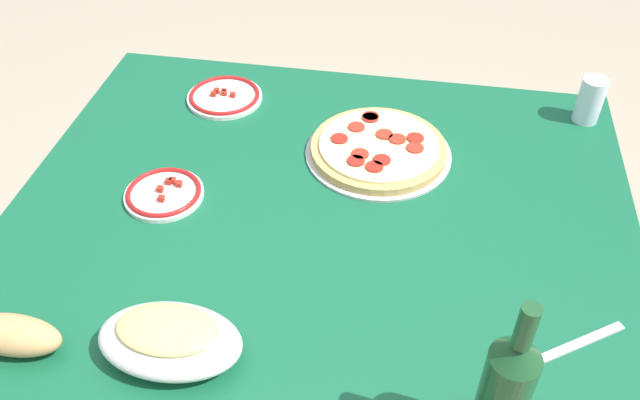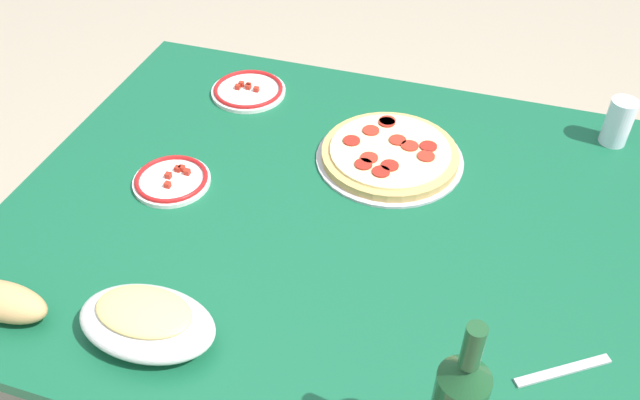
% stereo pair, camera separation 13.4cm
% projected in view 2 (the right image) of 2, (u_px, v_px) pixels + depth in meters
% --- Properties ---
extents(dining_table, '(1.27, 1.08, 0.72)m').
position_uv_depth(dining_table, '(320.00, 246.00, 1.43)').
color(dining_table, '#145938').
rests_on(dining_table, ground).
extents(pepperoni_pizza, '(0.33, 0.33, 0.03)m').
position_uv_depth(pepperoni_pizza, '(390.00, 154.00, 1.48)').
color(pepperoni_pizza, '#B7B7BC').
rests_on(pepperoni_pizza, dining_table).
extents(baked_pasta_dish, '(0.24, 0.15, 0.08)m').
position_uv_depth(baked_pasta_dish, '(146.00, 321.00, 1.11)').
color(baked_pasta_dish, white).
rests_on(baked_pasta_dish, dining_table).
extents(water_glass, '(0.06, 0.06, 0.11)m').
position_uv_depth(water_glass, '(618.00, 122.00, 1.50)').
color(water_glass, silver).
rests_on(water_glass, dining_table).
extents(side_plate_near, '(0.17, 0.17, 0.02)m').
position_uv_depth(side_plate_near, '(172.00, 180.00, 1.42)').
color(side_plate_near, white).
rests_on(side_plate_near, dining_table).
extents(side_plate_far, '(0.19, 0.19, 0.02)m').
position_uv_depth(side_plate_far, '(248.00, 90.00, 1.68)').
color(side_plate_far, white).
rests_on(side_plate_far, dining_table).
extents(bread_loaf, '(0.17, 0.07, 0.06)m').
position_uv_depth(bread_loaf, '(3.00, 301.00, 1.15)').
color(bread_loaf, tan).
rests_on(bread_loaf, dining_table).
extents(fork_right, '(0.15, 0.11, 0.00)m').
position_uv_depth(fork_right, '(563.00, 371.00, 1.08)').
color(fork_right, '#B7B7BC').
rests_on(fork_right, dining_table).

